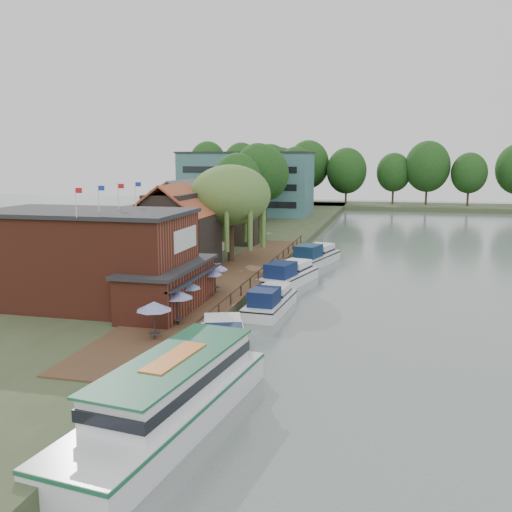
% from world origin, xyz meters
% --- Properties ---
extents(ground, '(260.00, 260.00, 0.00)m').
position_xyz_m(ground, '(0.00, 0.00, 0.00)').
color(ground, slate).
rests_on(ground, ground).
extents(land_bank, '(50.00, 140.00, 1.00)m').
position_xyz_m(land_bank, '(-30.00, 35.00, 0.50)').
color(land_bank, '#384728').
rests_on(land_bank, ground).
extents(quay_deck, '(6.00, 50.00, 0.10)m').
position_xyz_m(quay_deck, '(-8.00, 10.00, 1.05)').
color(quay_deck, '#47301E').
rests_on(quay_deck, land_bank).
extents(quay_rail, '(0.20, 49.00, 1.00)m').
position_xyz_m(quay_rail, '(-5.30, 10.50, 1.50)').
color(quay_rail, black).
rests_on(quay_rail, land_bank).
extents(pub, '(20.00, 11.00, 7.30)m').
position_xyz_m(pub, '(-14.00, -1.00, 4.65)').
color(pub, maroon).
rests_on(pub, land_bank).
extents(hotel_block, '(25.40, 12.40, 12.30)m').
position_xyz_m(hotel_block, '(-22.00, 70.00, 7.15)').
color(hotel_block, '#38666B').
rests_on(hotel_block, land_bank).
extents(cottage_a, '(8.60, 7.60, 8.50)m').
position_xyz_m(cottage_a, '(-15.00, 14.00, 5.25)').
color(cottage_a, black).
rests_on(cottage_a, land_bank).
extents(cottage_b, '(9.60, 8.60, 8.50)m').
position_xyz_m(cottage_b, '(-18.00, 24.00, 5.25)').
color(cottage_b, beige).
rests_on(cottage_b, land_bank).
extents(cottage_c, '(7.60, 7.60, 8.50)m').
position_xyz_m(cottage_c, '(-14.00, 33.00, 5.25)').
color(cottage_c, black).
rests_on(cottage_c, land_bank).
extents(willow, '(8.60, 8.60, 10.43)m').
position_xyz_m(willow, '(-10.50, 19.00, 6.21)').
color(willow, '#476B2D').
rests_on(willow, land_bank).
extents(umbrella_0, '(2.21, 2.21, 2.38)m').
position_xyz_m(umbrella_0, '(-7.56, -7.98, 2.29)').
color(umbrella_0, '#1B2E99').
rests_on(umbrella_0, quay_deck).
extents(umbrella_1, '(2.13, 2.13, 2.38)m').
position_xyz_m(umbrella_1, '(-7.30, -4.74, 2.29)').
color(umbrella_1, navy).
rests_on(umbrella_1, quay_deck).
extents(umbrella_2, '(2.11, 2.11, 2.38)m').
position_xyz_m(umbrella_2, '(-7.73, -1.90, 2.29)').
color(umbrella_2, '#1C429C').
rests_on(umbrella_2, quay_deck).
extents(umbrella_3, '(1.98, 1.98, 2.38)m').
position_xyz_m(umbrella_3, '(-7.58, 2.95, 2.29)').
color(umbrella_3, '#1B1A91').
rests_on(umbrella_3, quay_deck).
extents(umbrella_4, '(2.16, 2.16, 2.38)m').
position_xyz_m(umbrella_4, '(-7.79, 5.06, 2.29)').
color(umbrella_4, navy).
rests_on(umbrella_4, quay_deck).
extents(cruiser_0, '(6.22, 10.53, 2.43)m').
position_xyz_m(cruiser_0, '(-3.31, -7.47, 1.22)').
color(cruiser_0, white).
rests_on(cruiser_0, ground).
extents(cruiser_1, '(3.49, 9.32, 2.19)m').
position_xyz_m(cruiser_1, '(-2.87, 3.92, 1.10)').
color(cruiser_1, white).
rests_on(cruiser_1, ground).
extents(cruiser_2, '(5.47, 10.45, 2.42)m').
position_xyz_m(cruiser_2, '(-3.22, 13.98, 1.21)').
color(cruiser_2, white).
rests_on(cruiser_2, ground).
extents(cruiser_3, '(5.78, 10.83, 2.52)m').
position_xyz_m(cruiser_3, '(-2.18, 24.91, 1.26)').
color(cruiser_3, silver).
rests_on(cruiser_3, ground).
extents(tour_boat, '(5.99, 14.99, 3.18)m').
position_xyz_m(tour_boat, '(-3.15, -16.68, 1.59)').
color(tour_boat, silver).
rests_on(tour_boat, ground).
extents(swan, '(0.44, 0.44, 0.44)m').
position_xyz_m(swan, '(-1.31, -13.52, 0.22)').
color(swan, white).
rests_on(swan, ground).
extents(bank_tree_0, '(7.25, 7.25, 11.86)m').
position_xyz_m(bank_tree_0, '(-16.51, 43.36, 6.93)').
color(bank_tree_0, '#143811').
rests_on(bank_tree_0, land_bank).
extents(bank_tree_1, '(7.66, 7.66, 13.43)m').
position_xyz_m(bank_tree_1, '(-14.81, 49.70, 7.71)').
color(bank_tree_1, '#143811').
rests_on(bank_tree_1, land_bank).
extents(bank_tree_2, '(8.17, 8.17, 13.04)m').
position_xyz_m(bank_tree_2, '(-15.62, 58.63, 7.52)').
color(bank_tree_2, '#143811').
rests_on(bank_tree_2, land_bank).
extents(bank_tree_3, '(8.95, 8.95, 13.92)m').
position_xyz_m(bank_tree_3, '(-18.70, 76.12, 7.96)').
color(bank_tree_3, '#143811').
rests_on(bank_tree_3, land_bank).
extents(bank_tree_4, '(8.29, 8.29, 11.97)m').
position_xyz_m(bank_tree_4, '(-15.06, 87.42, 6.99)').
color(bank_tree_4, '#143811').
rests_on(bank_tree_4, land_bank).
extents(bank_tree_5, '(8.22, 8.22, 13.68)m').
position_xyz_m(bank_tree_5, '(-16.15, 92.96, 7.84)').
color(bank_tree_5, '#143811').
rests_on(bank_tree_5, land_bank).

